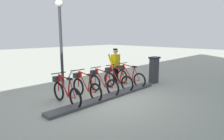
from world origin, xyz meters
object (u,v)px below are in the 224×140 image
at_px(bike_docked_4, 65,91).
at_px(lamp_post, 60,31).
at_px(bike_docked_0, 129,76).
at_px(worker_near_rack, 115,64).
at_px(payment_kiosk, 154,69).
at_px(bike_docked_1, 117,79).
at_px(bike_docked_3, 85,87).
at_px(bike_docked_2, 102,83).

distance_m(bike_docked_4, lamp_post, 2.89).
distance_m(bike_docked_0, worker_near_rack, 0.98).
relative_size(payment_kiosk, worker_near_rack, 0.77).
bearing_deg(bike_docked_1, bike_docked_3, 90.00).
relative_size(bike_docked_0, lamp_post, 0.46).
relative_size(bike_docked_0, bike_docked_4, 1.00).
relative_size(bike_docked_0, bike_docked_3, 1.00).
relative_size(bike_docked_2, bike_docked_4, 1.00).
height_order(bike_docked_0, bike_docked_4, same).
bearing_deg(bike_docked_3, bike_docked_2, -90.00).
relative_size(payment_kiosk, lamp_post, 0.34).
bearing_deg(bike_docked_2, bike_docked_0, -90.00).
relative_size(bike_docked_0, bike_docked_2, 1.00).
xyz_separation_m(bike_docked_0, bike_docked_1, (0.00, 0.84, 0.00)).
xyz_separation_m(bike_docked_1, bike_docked_3, (0.00, 1.69, 0.00)).
height_order(bike_docked_3, bike_docked_4, same).
bearing_deg(bike_docked_3, bike_docked_0, -90.00).
relative_size(bike_docked_4, lamp_post, 0.46).
xyz_separation_m(bike_docked_2, bike_docked_3, (0.00, 0.84, 0.00)).
distance_m(payment_kiosk, worker_near_rack, 1.88).
bearing_deg(bike_docked_2, payment_kiosk, -101.26).
xyz_separation_m(bike_docked_1, worker_near_rack, (0.86, -0.83, 0.48)).
bearing_deg(bike_docked_4, bike_docked_0, -90.00).
bearing_deg(payment_kiosk, bike_docked_1, 74.25).
bearing_deg(worker_near_rack, bike_docked_1, 135.96).
xyz_separation_m(payment_kiosk, bike_docked_4, (0.57, 4.56, -0.24)).
relative_size(payment_kiosk, bike_docked_4, 0.74).
distance_m(bike_docked_4, worker_near_rack, 3.50).
bearing_deg(bike_docked_4, bike_docked_2, -90.00).
bearing_deg(bike_docked_3, bike_docked_1, -90.00).
bearing_deg(bike_docked_3, worker_near_rack, -71.18).
bearing_deg(bike_docked_3, payment_kiosk, -98.75).
bearing_deg(lamp_post, payment_kiosk, -123.58).
bearing_deg(bike_docked_1, bike_docked_4, 90.00).
bearing_deg(bike_docked_1, bike_docked_0, -90.00).
relative_size(bike_docked_2, worker_near_rack, 1.04).
xyz_separation_m(bike_docked_1, bike_docked_2, (0.00, 0.84, 0.00)).
distance_m(bike_docked_1, bike_docked_4, 2.53).
distance_m(bike_docked_0, lamp_post, 3.61).
xyz_separation_m(bike_docked_3, lamp_post, (1.80, -0.15, 2.03)).
bearing_deg(bike_docked_4, payment_kiosk, -97.14).
distance_m(bike_docked_1, lamp_post, 3.12).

